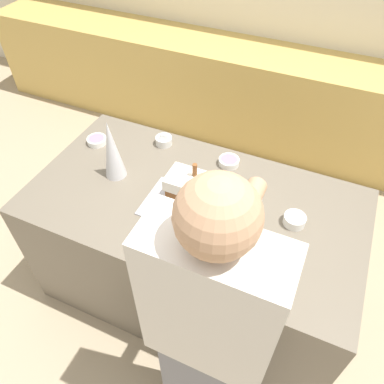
% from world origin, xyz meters
% --- Properties ---
extents(ground_plane, '(12.00, 12.00, 0.00)m').
position_xyz_m(ground_plane, '(0.00, 0.00, 0.00)').
color(ground_plane, tan).
extents(back_cabinet_block, '(6.00, 0.60, 0.90)m').
position_xyz_m(back_cabinet_block, '(0.00, 1.85, 0.45)').
color(back_cabinet_block, tan).
rests_on(back_cabinet_block, ground_plane).
extents(kitchen_island, '(1.84, 0.99, 0.89)m').
position_xyz_m(kitchen_island, '(0.00, 0.00, 0.44)').
color(kitchen_island, '#6B6051').
rests_on(kitchen_island, ground_plane).
extents(baking_tray, '(0.44, 0.31, 0.01)m').
position_xyz_m(baking_tray, '(-0.02, -0.07, 0.89)').
color(baking_tray, '#B2B2BC').
rests_on(baking_tray, kitchen_island).
extents(gingerbread_house, '(0.18, 0.16, 0.29)m').
position_xyz_m(gingerbread_house, '(-0.02, -0.07, 1.01)').
color(gingerbread_house, brown).
rests_on(gingerbread_house, baking_tray).
extents(decorative_tree, '(0.12, 0.12, 0.37)m').
position_xyz_m(decorative_tree, '(-0.50, 0.01, 1.07)').
color(decorative_tree, silver).
rests_on(decorative_tree, kitchen_island).
extents(candy_bowl_front_corner, '(0.11, 0.11, 0.05)m').
position_xyz_m(candy_bowl_front_corner, '(0.29, 0.15, 0.92)').
color(candy_bowl_front_corner, white).
rests_on(candy_bowl_front_corner, kitchen_island).
extents(candy_bowl_near_tray_right, '(0.10, 0.10, 0.05)m').
position_xyz_m(candy_bowl_near_tray_right, '(-0.37, 0.37, 0.91)').
color(candy_bowl_near_tray_right, silver).
rests_on(candy_bowl_near_tray_right, kitchen_island).
extents(candy_bowl_far_left, '(0.12, 0.12, 0.04)m').
position_xyz_m(candy_bowl_far_left, '(-0.77, 0.21, 0.91)').
color(candy_bowl_far_left, white).
rests_on(candy_bowl_far_left, kitchen_island).
extents(candy_bowl_far_right, '(0.12, 0.12, 0.04)m').
position_xyz_m(candy_bowl_far_right, '(0.07, 0.36, 0.91)').
color(candy_bowl_far_right, white).
rests_on(candy_bowl_far_right, kitchen_island).
extents(candy_bowl_behind_tray, '(0.11, 0.11, 0.05)m').
position_xyz_m(candy_bowl_behind_tray, '(0.54, 0.06, 0.91)').
color(candy_bowl_behind_tray, white).
rests_on(candy_bowl_behind_tray, kitchen_island).
extents(person, '(0.47, 0.58, 1.78)m').
position_xyz_m(person, '(0.37, -0.69, 0.92)').
color(person, slate).
rests_on(person, ground_plane).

